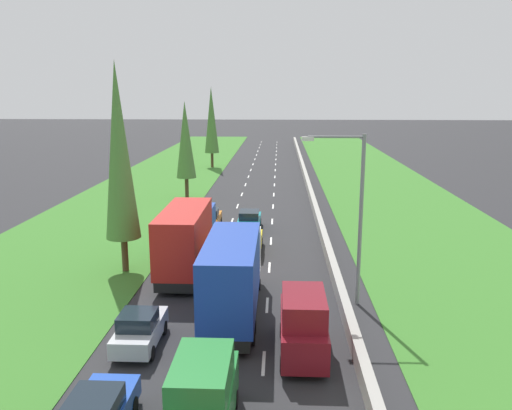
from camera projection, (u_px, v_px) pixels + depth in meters
The scene contains 17 objects.
ground_plane at pixel (259, 189), 59.70m from camera, with size 300.00×300.00×0.00m, color #28282B.
grass_verge_left at pixel (150, 188), 60.25m from camera, with size 14.00×140.00×0.04m, color #387528.
grass_verge_right at pixel (385, 190), 59.06m from camera, with size 14.00×140.00×0.04m, color #387528.
median_barrier at pixel (309, 186), 59.35m from camera, with size 0.44×120.00×0.85m, color #9E9B93.
lane_markings at pixel (259, 189), 59.70m from camera, with size 3.64×116.00×0.01m.
green_van_centre_lane at pixel (203, 398), 16.73m from camera, with size 1.96×4.90×2.82m.
blue_box_truck_centre_lane at pixel (233, 274), 25.71m from camera, with size 2.46×9.40×4.18m.
yellow_sedan_centre_lane at pixel (249, 241), 36.34m from camera, with size 1.82×4.50×1.64m.
teal_sedan_centre_lane at pixel (249, 221), 42.00m from camera, with size 1.82×4.50×1.64m.
silver_hatchback_left_lane at pixel (140, 329), 22.77m from camera, with size 1.74×3.90×1.72m.
red_box_truck_left_lane at pixel (187, 238), 32.16m from camera, with size 2.46×9.40×4.18m.
orange_hatchback_left_lane at pixel (209, 219), 42.48m from camera, with size 1.74×3.90×1.72m.
maroon_van_right_lane at pixel (303, 324), 22.01m from camera, with size 1.96×4.90×2.82m.
poplar_tree_second at pixel (119, 152), 31.04m from camera, with size 2.12×2.12×12.90m.
poplar_tree_third at pixel (185, 140), 53.59m from camera, with size 2.05×2.05×10.12m.
poplar_tree_fourth at pixel (211, 120), 75.48m from camera, with size 2.09×2.09×11.74m.
street_light_mast at pixel (354, 208), 26.49m from camera, with size 3.20×0.28×9.00m.
Camera 1 is at (2.32, 1.36, 11.07)m, focal length 36.39 mm.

